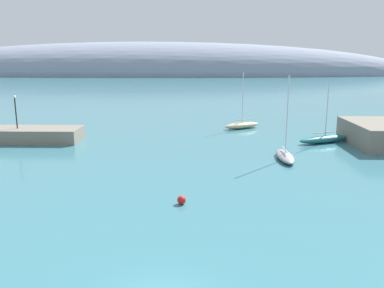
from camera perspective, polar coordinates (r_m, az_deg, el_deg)
distant_ridge at (r=228.80m, az=-6.84°, el=9.80°), size 306.02×59.26×35.96m
sailboat_grey_near_shore at (r=44.30m, az=13.14°, el=-1.61°), size 1.72×6.01×9.02m
sailboat_teal_mid_mooring at (r=54.16m, az=18.44°, el=0.73°), size 7.86×4.61×7.78m
sailboat_sand_outer_mooring at (r=61.83m, az=7.15°, el=2.72°), size 6.15×4.53×8.58m
mooring_buoy_red at (r=30.58m, az=-1.51°, el=-8.00°), size 0.67×0.67×0.67m
harbor_lamp_post at (r=55.92m, az=-23.90°, el=4.70°), size 0.36×0.36×4.28m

